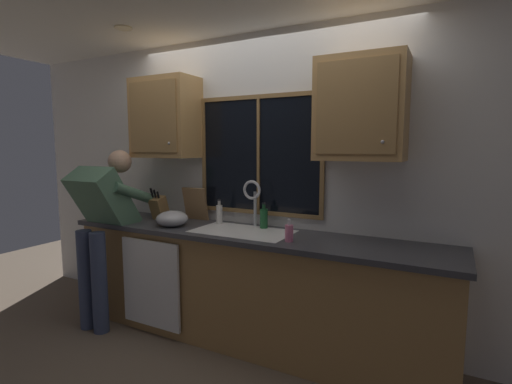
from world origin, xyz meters
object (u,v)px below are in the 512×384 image
(bottle_tall_clear, at_px, (219,214))
(mixing_bowl, at_px, (172,219))
(soap_dispenser, at_px, (289,233))
(cutting_board, at_px, (195,204))
(bottle_green_glass, at_px, (264,218))
(person_standing, at_px, (103,219))
(knife_block, at_px, (159,208))

(bottle_tall_clear, bearing_deg, mixing_bowl, -140.79)
(soap_dispenser, bearing_deg, bottle_tall_clear, 159.59)
(cutting_board, relative_size, soap_dispenser, 1.83)
(cutting_board, xyz_separation_m, mixing_bowl, (-0.01, -0.31, -0.09))
(soap_dispenser, height_order, bottle_green_glass, bottle_green_glass)
(soap_dispenser, bearing_deg, bottle_green_glass, 138.88)
(person_standing, relative_size, soap_dispenser, 9.33)
(soap_dispenser, xyz_separation_m, bottle_tall_clear, (-0.79, 0.29, 0.03))
(mixing_bowl, relative_size, bottle_green_glass, 1.27)
(person_standing, relative_size, knife_block, 4.88)
(soap_dispenser, distance_m, bottle_green_glass, 0.48)
(soap_dispenser, bearing_deg, knife_block, 171.66)
(soap_dispenser, bearing_deg, cutting_board, 162.24)
(mixing_bowl, height_order, bottle_tall_clear, bottle_tall_clear)
(cutting_board, relative_size, bottle_green_glass, 1.43)
(cutting_board, height_order, bottle_tall_clear, cutting_board)
(knife_block, relative_size, soap_dispenser, 1.91)
(person_standing, xyz_separation_m, mixing_bowl, (0.59, 0.22, 0.02))
(bottle_tall_clear, bearing_deg, knife_block, -171.76)
(mixing_bowl, bearing_deg, cutting_board, 87.32)
(bottle_green_glass, distance_m, bottle_tall_clear, 0.43)
(soap_dispenser, relative_size, bottle_tall_clear, 0.77)
(knife_block, distance_m, bottle_green_glass, 1.05)
(cutting_board, xyz_separation_m, bottle_green_glass, (0.73, -0.04, -0.06))
(person_standing, relative_size, bottle_green_glass, 7.29)
(knife_block, relative_size, mixing_bowl, 1.17)
(bottle_tall_clear, bearing_deg, bottle_green_glass, 2.68)
(person_standing, xyz_separation_m, soap_dispenser, (1.70, 0.19, 0.02))
(knife_block, bearing_deg, person_standing, -127.13)
(cutting_board, bearing_deg, person_standing, -138.55)
(knife_block, relative_size, bottle_green_glass, 1.49)
(mixing_bowl, distance_m, bottle_green_glass, 0.80)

